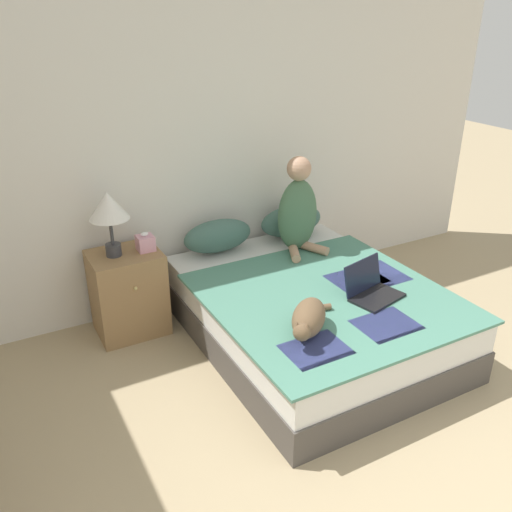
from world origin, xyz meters
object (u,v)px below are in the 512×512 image
bed (311,313)px  pillow_far (291,221)px  laptop_open (372,290)px  nightstand (128,293)px  table_lamp (109,209)px  person_sitting (298,210)px  cat_tabby (308,318)px  pillow_near (218,236)px  tissue_box (145,243)px

bed → pillow_far: size_ratio=3.47×
laptop_open → nightstand: 1.77m
laptop_open → table_lamp: (-1.44, 1.11, 0.47)m
person_sitting → cat_tabby: (-0.60, -1.07, -0.24)m
nightstand → table_lamp: table_lamp is taller
cat_tabby → nightstand: size_ratio=0.74×
pillow_near → tissue_box: bearing=-172.7°
pillow_far → person_sitting: 0.36m
tissue_box → pillow_far: bearing=3.4°
laptop_open → table_lamp: 1.88m
person_sitting → nightstand: person_sitting is taller
pillow_near → pillow_far: 0.69m
cat_tabby → table_lamp: bearing=-102.7°
person_sitting → cat_tabby: size_ratio=1.61×
pillow_far → tissue_box: (-1.30, -0.08, 0.10)m
nightstand → person_sitting: bearing=-8.9°
tissue_box → bed: bearing=-38.7°
tissue_box → cat_tabby: bearing=-65.1°
laptop_open → pillow_far: bearing=72.1°
cat_tabby → laptop_open: size_ratio=1.15×
nightstand → pillow_near: bearing=4.7°
pillow_near → bed: bearing=-67.8°
pillow_far → tissue_box: 1.30m
laptop_open → table_lamp: size_ratio=0.87×
person_sitting → laptop_open: bearing=-88.3°
bed → nightstand: nightstand is taller
bed → person_sitting: size_ratio=2.59×
pillow_near → pillow_far: same height
person_sitting → nightstand: 1.44m
bed → person_sitting: 0.84m
pillow_near → table_lamp: table_lamp is taller
person_sitting → laptop_open: person_sitting is taller
table_lamp → cat_tabby: bearing=-57.5°
person_sitting → tissue_box: bearing=170.6°
pillow_far → table_lamp: bearing=-177.7°
laptop_open → person_sitting: bearing=78.1°
bed → pillow_near: bearing=112.2°
person_sitting → cat_tabby: person_sitting is taller
pillow_far → nightstand: 1.49m
pillow_far → person_sitting: size_ratio=0.75×
person_sitting → cat_tabby: bearing=-119.3°
person_sitting → table_lamp: bearing=171.5°
nightstand → tissue_box: 0.41m
pillow_near → laptop_open: size_ratio=1.38×
bed → laptop_open: 0.51m
laptop_open → cat_tabby: bearing=-178.7°
pillow_far → pillow_near: bearing=180.0°
nightstand → table_lamp: size_ratio=1.36×
pillow_far → nightstand: bearing=-177.5°
person_sitting → tissue_box: size_ratio=5.45×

